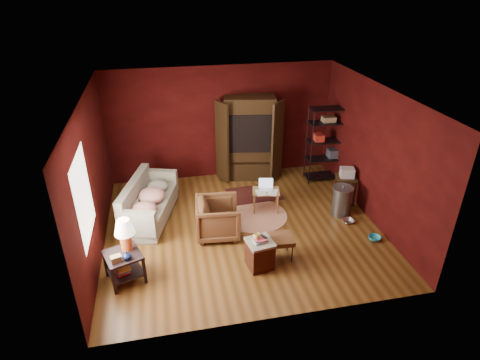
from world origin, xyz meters
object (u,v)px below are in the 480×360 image
object	(u,v)px
side_table	(124,245)
wire_shelving	(327,141)
tv_armoire	(249,136)
armchair	(218,217)
laptop_desk	(266,192)
hamper	(260,253)
sofa	(146,204)

from	to	relation	value
side_table	wire_shelving	xyz separation A→B (m)	(4.71, 2.80, 0.35)
side_table	tv_armoire	world-z (taller)	tv_armoire
armchair	laptop_desk	size ratio (longest dim) A/B	1.19
side_table	hamper	bearing A→B (deg)	-4.72
laptop_desk	wire_shelving	bearing A→B (deg)	44.65
laptop_desk	hamper	bearing A→B (deg)	-95.70
sofa	armchair	world-z (taller)	armchair
sofa	armchair	bearing A→B (deg)	-110.65
hamper	tv_armoire	distance (m)	3.66
wire_shelving	sofa	bearing A→B (deg)	-165.98
armchair	wire_shelving	distance (m)	3.58
tv_armoire	wire_shelving	bearing A→B (deg)	-6.07
tv_armoire	armchair	bearing A→B (deg)	-105.82
hamper	laptop_desk	size ratio (longest dim) A/B	0.87
side_table	hamper	xyz separation A→B (m)	(2.29, -0.19, -0.39)
sofa	laptop_desk	distance (m)	2.56
hamper	tv_armoire	world-z (taller)	tv_armoire
tv_armoire	laptop_desk	bearing A→B (deg)	-79.93
sofa	tv_armoire	size ratio (longest dim) A/B	0.89
side_table	wire_shelving	bearing A→B (deg)	30.72
wire_shelving	side_table	bearing A→B (deg)	-148.32
sofa	side_table	size ratio (longest dim) A/B	1.66
armchair	laptop_desk	world-z (taller)	armchair
sofa	laptop_desk	size ratio (longest dim) A/B	2.61
hamper	wire_shelving	size ratio (longest dim) A/B	0.33
armchair	hamper	distance (m)	1.26
hamper	wire_shelving	world-z (taller)	wire_shelving
hamper	wire_shelving	distance (m)	3.91
armchair	laptop_desk	xyz separation A→B (m)	(1.17, 0.71, 0.02)
laptop_desk	wire_shelving	world-z (taller)	wire_shelving
side_table	laptop_desk	distance (m)	3.33
side_table	tv_armoire	xyz separation A→B (m)	(2.89, 3.33, 0.42)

